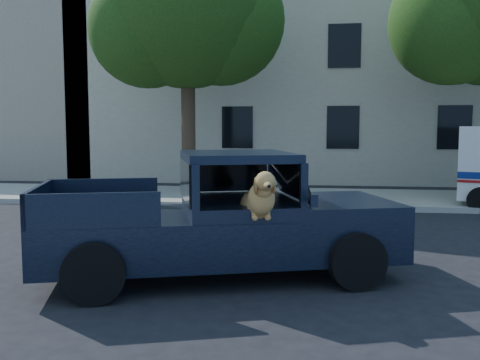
{
  "coord_description": "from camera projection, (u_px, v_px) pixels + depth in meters",
  "views": [
    {
      "loc": [
        -0.05,
        -6.95,
        2.18
      ],
      "look_at": [
        -1.05,
        0.27,
        1.47
      ],
      "focal_mm": 40.0,
      "sensor_mm": 36.0,
      "label": 1
    }
  ],
  "objects": [
    {
      "name": "pickup_truck",
      "position": [
        215.0,
        235.0,
        7.82
      ],
      "size": [
        5.47,
        3.45,
        1.83
      ],
      "rotation": [
        0.0,
        0.0,
        0.31
      ],
      "color": "black",
      "rests_on": "ground"
    },
    {
      "name": "far_sidewalk",
      "position": [
        315.0,
        198.0,
        16.12
      ],
      "size": [
        60.0,
        4.0,
        0.15
      ],
      "primitive_type": "cube",
      "color": "gray",
      "rests_on": "ground"
    },
    {
      "name": "ground",
      "position": [
        316.0,
        293.0,
        7.06
      ],
      "size": [
        120.0,
        120.0,
        0.0
      ],
      "primitive_type": "plane",
      "color": "black",
      "rests_on": "ground"
    },
    {
      "name": "street_tree_left",
      "position": [
        189.0,
        13.0,
        16.53
      ],
      "size": [
        6.0,
        5.2,
        8.6
      ],
      "color": "#332619",
      "rests_on": "ground"
    },
    {
      "name": "building_main",
      "position": [
        389.0,
        73.0,
        22.47
      ],
      "size": [
        26.0,
        6.0,
        9.0
      ],
      "primitive_type": "cube",
      "color": "beige",
      "rests_on": "ground"
    },
    {
      "name": "lane_stripes",
      "position": [
        422.0,
        243.0,
        10.13
      ],
      "size": [
        21.6,
        0.14,
        0.01
      ],
      "primitive_type": null,
      "color": "silver",
      "rests_on": "ground"
    }
  ]
}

